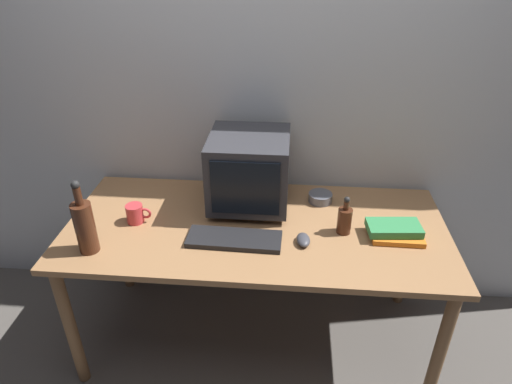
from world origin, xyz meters
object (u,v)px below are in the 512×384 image
Objects in this scene: bottle_tall at (85,225)px; book_stack at (395,231)px; crt_monitor at (249,170)px; mug at (135,214)px; bottle_short at (345,219)px; computer_mouse at (303,240)px; cd_spindle at (320,197)px; keyboard at (234,239)px.

book_stack is at bearing 9.17° from bottle_tall.
crt_monitor is 0.58m from mug.
crt_monitor is 0.51m from bottle_short.
mug is (-0.79, 0.10, 0.03)m from computer_mouse.
book_stack reaches higher than computer_mouse.
bottle_tall reaches higher than cd_spindle.
bottle_tall is at bearing -167.84° from keyboard.
book_stack is at bearing 9.47° from keyboard.
keyboard is at bearing -166.94° from bottle_short.
bottle_tall is 2.86× the size of cd_spindle.
mug reaches higher than keyboard.
bottle_tall is (-0.65, -0.43, -0.06)m from crt_monitor.
bottle_short reaches higher than book_stack.
bottle_tall is 1.83× the size of bottle_short.
crt_monitor reaches higher than bottle_tall.
computer_mouse is at bearing 7.92° from bottle_tall.
bottle_short is 0.97m from mug.
mug is at bearing 168.04° from keyboard.
mug is 1.00× the size of cd_spindle.
mug reaches higher than computer_mouse.
bottle_short is 1.56× the size of cd_spindle.
bottle_tall is at bearing -177.17° from computer_mouse.
crt_monitor is 0.44m from computer_mouse.
keyboard is at bearing -172.07° from book_stack.
bottle_short is 0.28m from cd_spindle.
crt_monitor is at bearing 33.60° from bottle_tall.
book_stack is 2.12× the size of mug.
crt_monitor reaches higher than bottle_short.
book_stack is (0.41, 0.09, 0.01)m from computer_mouse.
bottle_short is at bearing 14.61° from keyboard.
bottle_short is (0.18, 0.10, 0.05)m from computer_mouse.
book_stack is (1.33, 0.22, -0.10)m from bottle_tall.
bottle_short is at bearing -0.15° from mug.
mug is at bearing -158.78° from crt_monitor.
keyboard is 1.22× the size of bottle_tall.
cd_spindle is (0.88, 0.26, -0.02)m from mug.
crt_monitor is 1.13× the size of bottle_tall.
keyboard is 3.50× the size of mug.
crt_monitor reaches higher than mug.
crt_monitor is at bearing 84.89° from keyboard.
crt_monitor is 0.73m from book_stack.
keyboard is 0.64m from bottle_tall.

